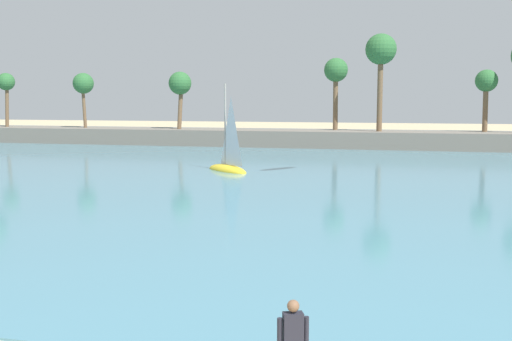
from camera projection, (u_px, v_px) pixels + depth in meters
name	position (u px, v px, depth m)	size (l,w,h in m)	color
sea	(341.00, 153.00, 56.81)	(220.00, 93.02, 0.06)	teal
palm_headland	(355.00, 124.00, 62.60)	(119.74, 6.00, 12.85)	slate
sailboat_mid_bay	(228.00, 163.00, 41.95)	(4.25, 4.03, 6.54)	yellow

